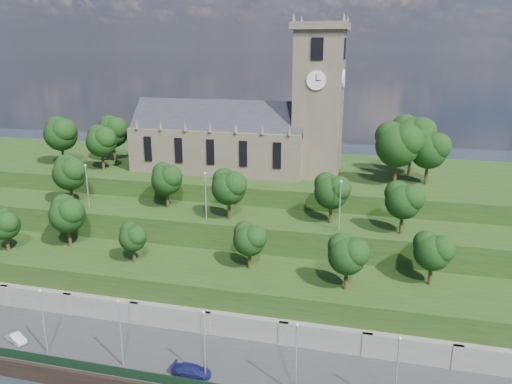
# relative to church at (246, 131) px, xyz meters

# --- Properties ---
(promenade) EXTENTS (160.00, 12.00, 2.00)m
(promenade) POSITION_rel_church_xyz_m (-0.79, -39.98, -21.52)
(promenade) COLOR #2D2D30
(promenade) RESTS_ON ground
(fence) EXTENTS (160.00, 0.10, 1.20)m
(fence) POSITION_rel_church_xyz_m (-0.79, -45.38, -19.92)
(fence) COLOR black
(fence) RESTS_ON promenade
(retaining_wall) EXTENTS (160.00, 2.10, 5.00)m
(retaining_wall) POSITION_rel_church_xyz_m (-0.79, -34.01, -20.02)
(retaining_wall) COLOR slate
(retaining_wall) RESTS_ON ground
(embankment_lower) EXTENTS (160.00, 12.00, 8.00)m
(embankment_lower) POSITION_rel_church_xyz_m (-0.79, -27.98, -18.52)
(embankment_lower) COLOR #1E3712
(embankment_lower) RESTS_ON ground
(embankment_upper) EXTENTS (160.00, 10.00, 12.00)m
(embankment_upper) POSITION_rel_church_xyz_m (-0.79, -16.98, -16.52)
(embankment_upper) COLOR #1E3712
(embankment_upper) RESTS_ON ground
(hilltop) EXTENTS (160.00, 32.00, 15.00)m
(hilltop) POSITION_rel_church_xyz_m (-0.79, 4.02, -15.02)
(hilltop) COLOR #1E3712
(hilltop) RESTS_ON ground
(church) EXTENTS (38.60, 12.35, 27.60)m
(church) POSITION_rel_church_xyz_m (0.00, 0.00, 0.00)
(church) COLOR brown
(church) RESTS_ON hilltop
(trees_lower) EXTENTS (64.85, 9.08, 8.01)m
(trees_lower) POSITION_rel_church_xyz_m (0.39, -27.72, -9.74)
(trees_lower) COLOR #2D2311
(trees_lower) RESTS_ON embankment_lower
(trees_upper) EXTENTS (58.71, 8.09, 8.24)m
(trees_upper) POSITION_rel_church_xyz_m (1.26, -17.82, -5.26)
(trees_upper) COLOR #2D2311
(trees_upper) RESTS_ON embankment_upper
(trees_hilltop) EXTENTS (74.94, 16.44, 10.80)m
(trees_hilltop) POSITION_rel_church_xyz_m (4.84, -1.22, -0.85)
(trees_hilltop) COLOR #2D2311
(trees_hilltop) RESTS_ON hilltop
(lamp_posts_promenade) EXTENTS (60.36, 0.36, 8.42)m
(lamp_posts_promenade) POSITION_rel_church_xyz_m (-2.79, -43.48, -15.69)
(lamp_posts_promenade) COLOR #B2B2B7
(lamp_posts_promenade) RESTS_ON promenade
(lamp_posts_upper) EXTENTS (40.36, 0.36, 7.45)m
(lamp_posts_upper) POSITION_rel_church_xyz_m (-0.79, -19.98, -6.20)
(lamp_posts_upper) COLOR #B2B2B7
(lamp_posts_upper) RESTS_ON embankment_upper
(car_middle) EXTENTS (3.70, 2.46, 1.15)m
(car_middle) POSITION_rel_church_xyz_m (-18.10, -42.38, -19.95)
(car_middle) COLOR #9C9CA1
(car_middle) RESTS_ON promenade
(car_right) EXTENTS (4.44, 1.85, 1.28)m
(car_right) POSITION_rel_church_xyz_m (5.51, -43.25, -19.88)
(car_right) COLOR #171B52
(car_right) RESTS_ON promenade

